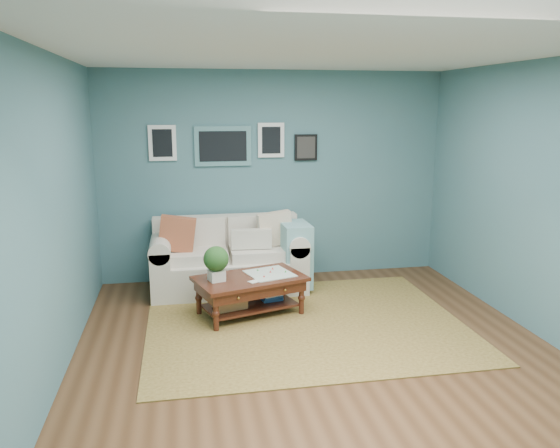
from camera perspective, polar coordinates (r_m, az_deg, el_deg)
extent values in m
plane|color=brown|center=(5.19, 4.25, -13.55)|extent=(5.00, 5.00, 0.00)
plane|color=white|center=(4.69, 4.80, 17.67)|extent=(5.00, 5.00, 0.00)
cube|color=#416C75|center=(7.17, -0.62, 5.02)|extent=(4.50, 0.02, 2.70)
cube|color=#416C75|center=(2.51, 19.42, -9.62)|extent=(4.50, 0.02, 2.70)
cube|color=#416C75|center=(4.72, -22.96, 0.21)|extent=(0.02, 5.00, 2.70)
cube|color=#416C75|center=(5.75, 26.73, 1.90)|extent=(0.02, 5.00, 2.70)
cube|color=slate|center=(7.02, -5.99, 8.09)|extent=(0.72, 0.03, 0.50)
cube|color=black|center=(7.01, -5.97, 8.08)|extent=(0.60, 0.01, 0.38)
cube|color=white|center=(7.00, -12.19, 8.28)|extent=(0.34, 0.03, 0.44)
cube|color=white|center=(7.09, -0.94, 8.76)|extent=(0.34, 0.03, 0.44)
cube|color=black|center=(7.19, 2.71, 8.00)|extent=(0.30, 0.03, 0.34)
cube|color=brown|center=(5.86, 2.64, -10.31)|extent=(3.28, 2.62, 0.01)
cube|color=silver|center=(6.84, -5.38, -5.22)|extent=(1.39, 0.86, 0.41)
cube|color=silver|center=(7.04, -5.69, -0.98)|extent=(1.83, 0.22, 0.47)
cube|color=silver|center=(6.79, -12.28, -4.71)|extent=(0.24, 0.86, 0.61)
cube|color=silver|center=(6.92, 1.36, -4.10)|extent=(0.24, 0.86, 0.61)
cylinder|color=silver|center=(6.71, -12.40, -2.22)|extent=(0.26, 0.86, 0.26)
cylinder|color=silver|center=(6.84, 1.38, -1.65)|extent=(0.26, 0.86, 0.26)
cube|color=silver|center=(6.68, -8.57, -3.30)|extent=(0.71, 0.55, 0.13)
cube|color=silver|center=(6.74, -2.21, -3.03)|extent=(0.71, 0.55, 0.13)
cube|color=silver|center=(6.89, -8.71, -0.76)|extent=(0.71, 0.12, 0.35)
cube|color=silver|center=(6.95, -2.55, -0.52)|extent=(0.71, 0.12, 0.35)
cube|color=#BE432A|center=(6.62, -10.69, -1.02)|extent=(0.47, 0.17, 0.47)
cube|color=#EFE0C9|center=(6.78, -0.52, -0.49)|extent=(0.46, 0.18, 0.45)
cube|color=beige|center=(6.65, -3.02, -1.56)|extent=(0.49, 0.12, 0.24)
cube|color=#73A4A3|center=(6.77, 1.57, -3.18)|extent=(0.33, 0.54, 0.79)
cube|color=#36150F|center=(5.97, -3.17, -5.72)|extent=(1.30, 0.99, 0.04)
cube|color=#36150F|center=(5.99, -3.16, -6.42)|extent=(1.21, 0.89, 0.12)
cube|color=#36150F|center=(6.07, -3.13, -8.46)|extent=(1.09, 0.77, 0.02)
sphere|color=gold|center=(5.62, -4.36, -7.72)|extent=(0.03, 0.03, 0.03)
sphere|color=gold|center=(5.84, 0.54, -6.90)|extent=(0.03, 0.03, 0.03)
cylinder|color=#36150F|center=(5.64, -6.72, -9.24)|extent=(0.06, 0.06, 0.39)
cylinder|color=#36150F|center=(6.04, 2.26, -7.67)|extent=(0.06, 0.06, 0.39)
cylinder|color=#36150F|center=(6.09, -8.49, -7.61)|extent=(0.06, 0.06, 0.39)
cylinder|color=#36150F|center=(6.47, -0.05, -6.28)|extent=(0.06, 0.06, 0.39)
cube|color=silver|center=(5.85, -6.65, -5.36)|extent=(0.19, 0.19, 0.12)
sphere|color=#1E471B|center=(5.80, -6.69, -3.64)|extent=(0.27, 0.27, 0.27)
cube|color=silver|center=(6.06, -1.09, -5.19)|extent=(0.58, 0.58, 0.01)
cube|color=tan|center=(5.94, -5.28, -7.85)|extent=(0.38, 0.32, 0.19)
cube|color=navy|center=(6.17, -0.92, -7.43)|extent=(0.27, 0.23, 0.11)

